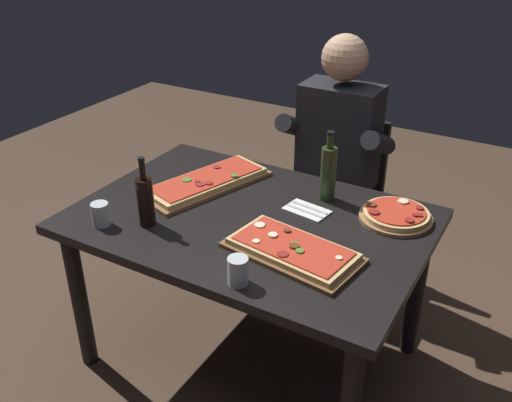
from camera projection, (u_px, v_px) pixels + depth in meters
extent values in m
plane|color=#4C3828|center=(251.00, 354.00, 2.63)|extent=(6.40, 6.40, 0.00)
cube|color=black|center=(250.00, 221.00, 2.29)|extent=(1.40, 0.96, 0.04)
cylinder|color=black|center=(80.00, 299.00, 2.44)|extent=(0.07, 0.07, 0.70)
cylinder|color=black|center=(189.00, 219.00, 3.05)|extent=(0.07, 0.07, 0.70)
cylinder|color=black|center=(417.00, 289.00, 2.50)|extent=(0.07, 0.07, 0.70)
cube|color=brown|center=(292.00, 253.00, 2.04)|extent=(0.52, 0.32, 0.02)
cube|color=#DBB270|center=(292.00, 248.00, 2.03)|extent=(0.48, 0.29, 0.02)
cube|color=red|center=(293.00, 245.00, 2.03)|extent=(0.44, 0.25, 0.01)
cylinder|color=beige|center=(256.00, 241.00, 2.04)|extent=(0.03, 0.03, 0.00)
cylinder|color=brown|center=(287.00, 231.00, 2.10)|extent=(0.03, 0.03, 0.01)
cylinder|color=#4C7F2D|center=(295.00, 244.00, 2.02)|extent=(0.02, 0.02, 0.01)
cylinder|color=maroon|center=(283.00, 254.00, 1.97)|extent=(0.04, 0.04, 0.00)
cylinder|color=#4C7F2D|center=(300.00, 251.00, 1.98)|extent=(0.03, 0.03, 0.01)
cylinder|color=brown|center=(294.00, 246.00, 2.01)|extent=(0.04, 0.04, 0.01)
cylinder|color=beige|center=(273.00, 235.00, 2.07)|extent=(0.04, 0.04, 0.01)
cylinder|color=beige|center=(260.00, 225.00, 2.14)|extent=(0.04, 0.04, 0.01)
cylinder|color=beige|center=(339.00, 258.00, 1.95)|extent=(0.02, 0.02, 0.00)
cube|color=brown|center=(206.00, 184.00, 2.52)|extent=(0.41, 0.63, 0.02)
cube|color=#DBB270|center=(206.00, 181.00, 2.51)|extent=(0.37, 0.59, 0.02)
cube|color=red|center=(206.00, 178.00, 2.51)|extent=(0.33, 0.54, 0.01)
cylinder|color=#4C7F2D|center=(234.00, 176.00, 2.51)|extent=(0.03, 0.03, 0.01)
cylinder|color=#4C7F2D|center=(187.00, 180.00, 2.48)|extent=(0.04, 0.04, 0.00)
cylinder|color=maroon|center=(198.00, 182.00, 2.46)|extent=(0.02, 0.02, 0.01)
cylinder|color=maroon|center=(217.00, 167.00, 2.60)|extent=(0.03, 0.03, 0.00)
cylinder|color=maroon|center=(209.00, 183.00, 2.45)|extent=(0.04, 0.04, 0.01)
cylinder|color=maroon|center=(200.00, 184.00, 2.44)|extent=(0.04, 0.04, 0.00)
cylinder|color=olive|center=(396.00, 218.00, 2.26)|extent=(0.29, 0.29, 0.02)
cylinder|color=#DBB270|center=(396.00, 214.00, 2.25)|extent=(0.26, 0.26, 0.02)
cylinder|color=red|center=(396.00, 211.00, 2.25)|extent=(0.23, 0.23, 0.01)
cylinder|color=maroon|center=(419.00, 215.00, 2.20)|extent=(0.03, 0.03, 0.01)
cylinder|color=maroon|center=(420.00, 208.00, 2.25)|extent=(0.03, 0.03, 0.01)
cylinder|color=maroon|center=(415.00, 215.00, 2.21)|extent=(0.02, 0.02, 0.01)
cylinder|color=brown|center=(371.00, 204.00, 2.28)|extent=(0.04, 0.04, 0.01)
cylinder|color=maroon|center=(409.00, 220.00, 2.17)|extent=(0.04, 0.04, 0.01)
cylinder|color=maroon|center=(374.00, 212.00, 2.22)|extent=(0.04, 0.04, 0.01)
cylinder|color=beige|center=(403.00, 201.00, 2.30)|extent=(0.04, 0.04, 0.01)
cylinder|color=black|center=(146.00, 202.00, 2.19)|extent=(0.07, 0.07, 0.20)
cylinder|color=black|center=(142.00, 170.00, 2.12)|extent=(0.02, 0.02, 0.08)
cylinder|color=black|center=(141.00, 159.00, 2.10)|extent=(0.03, 0.03, 0.01)
cylinder|color=#233819|center=(328.00, 174.00, 2.36)|extent=(0.07, 0.07, 0.23)
cylinder|color=#233819|center=(330.00, 141.00, 2.29)|extent=(0.03, 0.03, 0.06)
cylinder|color=black|center=(331.00, 133.00, 2.28)|extent=(0.03, 0.03, 0.01)
cylinder|color=silver|center=(101.00, 214.00, 2.21)|extent=(0.07, 0.07, 0.09)
cylinder|color=silver|center=(238.00, 271.00, 1.87)|extent=(0.07, 0.07, 0.10)
cylinder|color=#5B3814|center=(238.00, 277.00, 1.88)|extent=(0.06, 0.06, 0.05)
cube|color=white|center=(307.00, 210.00, 2.32)|extent=(0.19, 0.14, 0.01)
cube|color=silver|center=(304.00, 211.00, 2.31)|extent=(0.17, 0.04, 0.00)
cube|color=silver|center=(309.00, 208.00, 2.33)|extent=(0.17, 0.04, 0.00)
cube|color=black|center=(334.00, 206.00, 3.00)|extent=(0.44, 0.44, 0.04)
cube|color=black|center=(351.00, 154.00, 3.04)|extent=(0.40, 0.04, 0.42)
cylinder|color=black|center=(284.00, 249.00, 3.05)|extent=(0.04, 0.04, 0.41)
cylinder|color=black|center=(351.00, 270.00, 2.88)|extent=(0.04, 0.04, 0.41)
cylinder|color=black|center=(314.00, 218.00, 3.33)|extent=(0.04, 0.04, 0.41)
cylinder|color=black|center=(376.00, 235.00, 3.17)|extent=(0.04, 0.04, 0.41)
cylinder|color=#23232D|center=(300.00, 250.00, 3.00)|extent=(0.11, 0.11, 0.45)
cylinder|color=#23232D|center=(335.00, 260.00, 2.92)|extent=(0.11, 0.11, 0.45)
cube|color=#23232D|center=(327.00, 201.00, 2.89)|extent=(0.34, 0.40, 0.12)
cube|color=#232328|center=(339.00, 136.00, 2.81)|extent=(0.38, 0.22, 0.52)
sphere|color=tan|center=(345.00, 58.00, 2.62)|extent=(0.22, 0.22, 0.22)
cylinder|color=#232328|center=(295.00, 126.00, 2.86)|extent=(0.09, 0.31, 0.21)
cylinder|color=#232328|center=(379.00, 143.00, 2.66)|extent=(0.09, 0.31, 0.21)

